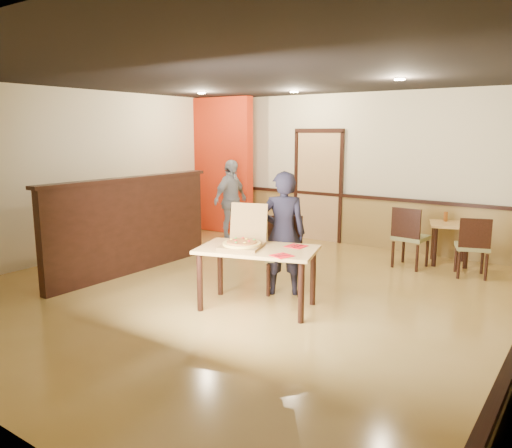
{
  "coord_description": "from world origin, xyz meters",
  "views": [
    {
      "loc": [
        3.74,
        -5.13,
        2.11
      ],
      "look_at": [
        0.15,
        0.0,
        0.94
      ],
      "focal_mm": 35.0,
      "sensor_mm": 36.0,
      "label": 1
    }
  ],
  "objects_px": {
    "side_chair_right": "(473,245)",
    "pizza_box": "(243,242)",
    "main_table": "(257,257)",
    "diner_chair": "(285,251)",
    "diner": "(283,233)",
    "passerby": "(231,200)",
    "side_table": "(450,233)",
    "condiment": "(446,217)",
    "side_chair_left": "(409,235)"
  },
  "relations": [
    {
      "from": "side_chair_right",
      "to": "pizza_box",
      "type": "distance_m",
      "value": 3.53
    },
    {
      "from": "main_table",
      "to": "diner_chair",
      "type": "distance_m",
      "value": 0.78
    },
    {
      "from": "side_chair_right",
      "to": "diner",
      "type": "height_order",
      "value": "diner"
    },
    {
      "from": "main_table",
      "to": "passerby",
      "type": "bearing_deg",
      "value": 115.83
    },
    {
      "from": "diner_chair",
      "to": "side_table",
      "type": "relative_size",
      "value": 1.26
    },
    {
      "from": "side_chair_right",
      "to": "condiment",
      "type": "xyz_separation_m",
      "value": [
        -0.59,
        0.74,
        0.25
      ]
    },
    {
      "from": "main_table",
      "to": "diner",
      "type": "relative_size",
      "value": 0.96
    },
    {
      "from": "diner",
      "to": "condiment",
      "type": "relative_size",
      "value": 10.41
    },
    {
      "from": "side_table",
      "to": "diner",
      "type": "relative_size",
      "value": 0.49
    },
    {
      "from": "side_chair_right",
      "to": "pizza_box",
      "type": "height_order",
      "value": "pizza_box"
    },
    {
      "from": "side_chair_right",
      "to": "side_table",
      "type": "relative_size",
      "value": 1.15
    },
    {
      "from": "diner",
      "to": "side_table",
      "type": "bearing_deg",
      "value": -150.31
    },
    {
      "from": "side_chair_right",
      "to": "diner",
      "type": "relative_size",
      "value": 0.56
    },
    {
      "from": "diner_chair",
      "to": "diner",
      "type": "distance_m",
      "value": 0.31
    },
    {
      "from": "side_table",
      "to": "diner_chair",
      "type": "bearing_deg",
      "value": -118.52
    },
    {
      "from": "side_chair_right",
      "to": "pizza_box",
      "type": "bearing_deg",
      "value": 36.01
    },
    {
      "from": "passerby",
      "to": "condiment",
      "type": "height_order",
      "value": "passerby"
    },
    {
      "from": "passerby",
      "to": "condiment",
      "type": "bearing_deg",
      "value": -78.62
    },
    {
      "from": "side_table",
      "to": "condiment",
      "type": "distance_m",
      "value": 0.3
    },
    {
      "from": "diner_chair",
      "to": "side_chair_left",
      "type": "relative_size",
      "value": 1.03
    },
    {
      "from": "diner_chair",
      "to": "side_chair_left",
      "type": "bearing_deg",
      "value": 33.92
    },
    {
      "from": "main_table",
      "to": "side_chair_left",
      "type": "height_order",
      "value": "side_chair_left"
    },
    {
      "from": "pizza_box",
      "to": "side_chair_left",
      "type": "bearing_deg",
      "value": 51.16
    },
    {
      "from": "main_table",
      "to": "side_chair_left",
      "type": "distance_m",
      "value": 2.97
    },
    {
      "from": "diner_chair",
      "to": "side_chair_right",
      "type": "relative_size",
      "value": 1.1
    },
    {
      "from": "side_table",
      "to": "diner",
      "type": "distance_m",
      "value": 3.16
    },
    {
      "from": "side_chair_right",
      "to": "passerby",
      "type": "distance_m",
      "value": 4.44
    },
    {
      "from": "side_chair_right",
      "to": "side_table",
      "type": "distance_m",
      "value": 0.77
    },
    {
      "from": "main_table",
      "to": "condiment",
      "type": "xyz_separation_m",
      "value": [
        1.24,
        3.57,
        0.11
      ]
    },
    {
      "from": "main_table",
      "to": "side_table",
      "type": "distance_m",
      "value": 3.71
    },
    {
      "from": "main_table",
      "to": "diner_chair",
      "type": "xyz_separation_m",
      "value": [
        -0.09,
        0.77,
        -0.09
      ]
    },
    {
      "from": "side_table",
      "to": "passerby",
      "type": "bearing_deg",
      "value": -171.03
    },
    {
      "from": "diner",
      "to": "condiment",
      "type": "xyz_separation_m",
      "value": [
        1.28,
        2.94,
        -0.06
      ]
    },
    {
      "from": "main_table",
      "to": "side_chair_right",
      "type": "relative_size",
      "value": 1.73
    },
    {
      "from": "main_table",
      "to": "pizza_box",
      "type": "height_order",
      "value": "pizza_box"
    },
    {
      "from": "side_chair_right",
      "to": "passerby",
      "type": "xyz_separation_m",
      "value": [
        -4.43,
        -0.01,
        0.3
      ]
    },
    {
      "from": "main_table",
      "to": "side_chair_right",
      "type": "xyz_separation_m",
      "value": [
        1.83,
        2.83,
        -0.14
      ]
    },
    {
      "from": "side_table",
      "to": "diner",
      "type": "bearing_deg",
      "value": -116.33
    },
    {
      "from": "diner",
      "to": "condiment",
      "type": "distance_m",
      "value": 3.21
    },
    {
      "from": "diner",
      "to": "pizza_box",
      "type": "bearing_deg",
      "value": 44.45
    },
    {
      "from": "side_chair_right",
      "to": "side_table",
      "type": "xyz_separation_m",
      "value": [
        -0.47,
        0.61,
        0.01
      ]
    },
    {
      "from": "side_chair_left",
      "to": "condiment",
      "type": "distance_m",
      "value": 0.85
    },
    {
      "from": "diner_chair",
      "to": "pizza_box",
      "type": "height_order",
      "value": "pizza_box"
    },
    {
      "from": "side_table",
      "to": "pizza_box",
      "type": "distance_m",
      "value": 3.83
    },
    {
      "from": "diner_chair",
      "to": "diner",
      "type": "height_order",
      "value": "diner"
    },
    {
      "from": "side_table",
      "to": "pizza_box",
      "type": "bearing_deg",
      "value": -113.67
    },
    {
      "from": "side_chair_left",
      "to": "passerby",
      "type": "height_order",
      "value": "passerby"
    },
    {
      "from": "main_table",
      "to": "side_table",
      "type": "height_order",
      "value": "main_table"
    },
    {
      "from": "pizza_box",
      "to": "diner",
      "type": "bearing_deg",
      "value": 60.11
    },
    {
      "from": "condiment",
      "to": "side_chair_left",
      "type": "bearing_deg",
      "value": -114.55
    }
  ]
}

